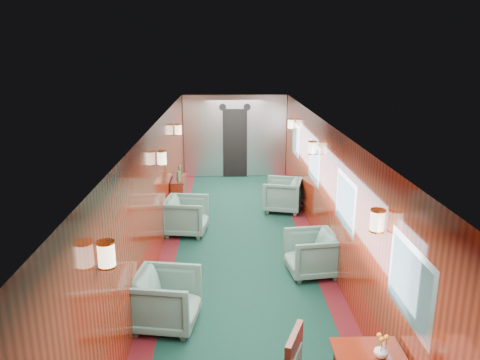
{
  "coord_description": "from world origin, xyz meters",
  "views": [
    {
      "loc": [
        -0.29,
        -7.53,
        3.63
      ],
      "look_at": [
        0.0,
        1.34,
        1.15
      ],
      "focal_mm": 35.0,
      "sensor_mm": 36.0,
      "label": 1
    }
  ],
  "objects": [
    {
      "name": "bulkhead",
      "position": [
        0.0,
        5.91,
        1.18
      ],
      "size": [
        2.98,
        0.17,
        2.39
      ],
      "color": "silver",
      "rests_on": "ground"
    },
    {
      "name": "armchair_left_far",
      "position": [
        -1.09,
        1.44,
        0.38
      ],
      "size": [
        0.93,
        0.91,
        0.76
      ],
      "primitive_type": "imported",
      "rotation": [
        0.0,
        0.0,
        1.44
      ],
      "color": "#1B3F3B",
      "rests_on": "ground"
    },
    {
      "name": "armchair_left_near",
      "position": [
        -1.1,
        -1.88,
        0.39
      ],
      "size": [
        0.97,
        0.95,
        0.77
      ],
      "primitive_type": "imported",
      "rotation": [
        0.0,
        0.0,
        1.41
      ],
      "color": "#1B3F3B",
      "rests_on": "ground"
    },
    {
      "name": "credenza",
      "position": [
        -1.34,
        2.64,
        0.43
      ],
      "size": [
        0.3,
        0.95,
        1.12
      ],
      "color": "#651C0D",
      "rests_on": "ground"
    },
    {
      "name": "flower_vase",
      "position": [
        1.21,
        -3.65,
        0.81
      ],
      "size": [
        0.18,
        0.18,
        0.14
      ],
      "primitive_type": "imported",
      "rotation": [
        0.0,
        0.0,
        -0.43
      ],
      "color": "silver",
      "rests_on": "dining_table"
    },
    {
      "name": "room",
      "position": [
        0.0,
        0.0,
        1.63
      ],
      "size": [
        12.0,
        12.1,
        2.4
      ],
      "color": "black",
      "rests_on": "ground"
    },
    {
      "name": "armchair_right_near",
      "position": [
        1.13,
        -0.43,
        0.36
      ],
      "size": [
        0.89,
        0.87,
        0.73
      ],
      "primitive_type": "imported",
      "rotation": [
        0.0,
        0.0,
        -1.45
      ],
      "color": "#1B3F3B",
      "rests_on": "ground"
    },
    {
      "name": "wall_sconces",
      "position": [
        0.0,
        0.57,
        1.79
      ],
      "size": [
        2.97,
        7.97,
        0.25
      ],
      "color": "beige",
      "rests_on": "ground"
    },
    {
      "name": "windows_right",
      "position": [
        1.49,
        0.25,
        1.45
      ],
      "size": [
        0.02,
        8.6,
        0.8
      ],
      "color": "silver",
      "rests_on": "ground"
    },
    {
      "name": "armchair_right_far",
      "position": [
        1.03,
        2.77,
        0.38
      ],
      "size": [
        1.01,
        0.99,
        0.76
      ],
      "primitive_type": "imported",
      "rotation": [
        0.0,
        0.0,
        -1.81
      ],
      "color": "#1B3F3B",
      "rests_on": "ground"
    }
  ]
}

